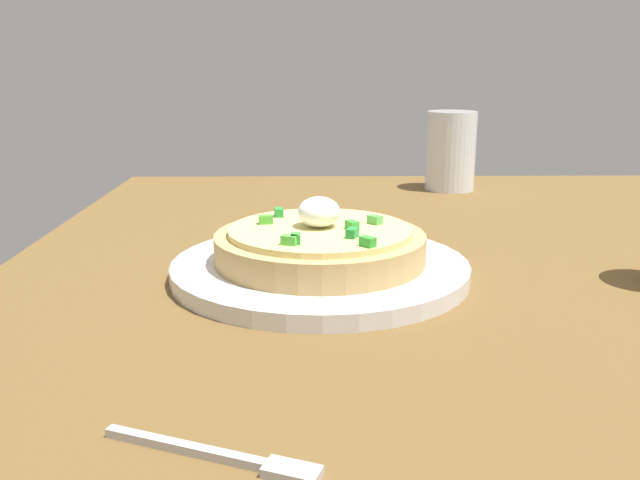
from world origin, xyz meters
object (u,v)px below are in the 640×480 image
pizza (320,244)px  cup_near (451,155)px  plate (320,269)px  fork (227,457)px

pizza → cup_near: bearing=154.5°
plate → pizza: pizza is taller
pizza → cup_near: cup_near is taller
plate → cup_near: bearing=154.5°
plate → cup_near: 47.43cm
pizza → plate: bearing=4.6°
cup_near → fork: cup_near is taller
plate → pizza: size_ratio=1.42×
plate → fork: size_ratio=2.35×
pizza → cup_near: size_ratio=1.63×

